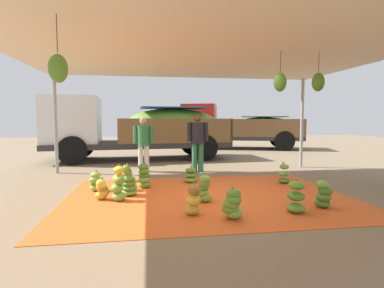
{
  "coord_description": "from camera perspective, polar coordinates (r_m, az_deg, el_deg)",
  "views": [
    {
      "loc": [
        -1.17,
        -5.77,
        1.54
      ],
      "look_at": [
        0.03,
        2.27,
        0.89
      ],
      "focal_mm": 27.85,
      "sensor_mm": 36.0,
      "label": 1
    }
  ],
  "objects": [
    {
      "name": "banana_bunch_7",
      "position": [
        4.88,
        0.27,
        -10.83
      ],
      "size": [
        0.3,
        0.31,
        0.53
      ],
      "color": "gold",
      "rests_on": "tarp_orange"
    },
    {
      "name": "banana_bunch_1",
      "position": [
        6.85,
        -9.15,
        -6.17
      ],
      "size": [
        0.38,
        0.39,
        0.59
      ],
      "color": "#60932D",
      "rests_on": "tarp_orange"
    },
    {
      "name": "cargo_truck_far",
      "position": [
        16.43,
        8.35,
        3.3
      ],
      "size": [
        6.71,
        3.98,
        2.4
      ],
      "color": "#2D2D2D",
      "rests_on": "ground"
    },
    {
      "name": "worker_0",
      "position": [
        8.85,
        1.1,
        1.13
      ],
      "size": [
        0.63,
        0.39,
        1.72
      ],
      "color": "#337A4C",
      "rests_on": "ground"
    },
    {
      "name": "worker_1",
      "position": [
        8.97,
        -9.27,
        0.7
      ],
      "size": [
        0.59,
        0.36,
        1.61
      ],
      "color": "silver",
      "rests_on": "ground"
    },
    {
      "name": "cargo_truck_main",
      "position": [
        11.84,
        -10.7,
        3.15
      ],
      "size": [
        7.01,
        2.77,
        2.4
      ],
      "color": "#2D2D2D",
      "rests_on": "ground"
    },
    {
      "name": "banana_bunch_4",
      "position": [
        6.23,
        -11.96,
        -7.92
      ],
      "size": [
        0.39,
        0.39,
        0.46
      ],
      "color": "#75A83D",
      "rests_on": "tarp_orange"
    },
    {
      "name": "banana_bunch_9",
      "position": [
        5.73,
        23.85,
        -8.91
      ],
      "size": [
        0.33,
        0.32,
        0.53
      ],
      "color": "#477523",
      "rests_on": "tarp_orange"
    },
    {
      "name": "tent_canopy",
      "position": [
        5.94,
        3.32,
        17.16
      ],
      "size": [
        8.0,
        7.0,
        2.92
      ],
      "color": "#9EA0A5",
      "rests_on": "ground"
    },
    {
      "name": "banana_bunch_10",
      "position": [
        5.86,
        -13.9,
        -8.43
      ],
      "size": [
        0.38,
        0.35,
        0.51
      ],
      "color": "#75A83D",
      "rests_on": "tarp_orange"
    },
    {
      "name": "banana_bunch_12",
      "position": [
        7.6,
        17.15,
        -5.61
      ],
      "size": [
        0.37,
        0.35,
        0.52
      ],
      "color": "#518428",
      "rests_on": "tarp_orange"
    },
    {
      "name": "banana_bunch_0",
      "position": [
        5.63,
        2.31,
        -8.61
      ],
      "size": [
        0.37,
        0.34,
        0.55
      ],
      "color": "#75A83D",
      "rests_on": "tarp_orange"
    },
    {
      "name": "banana_bunch_11",
      "position": [
        7.67,
        -12.33,
        -5.53
      ],
      "size": [
        0.34,
        0.35,
        0.45
      ],
      "color": "#518428",
      "rests_on": "tarp_orange"
    },
    {
      "name": "ground_plane",
      "position": [
        8.98,
        -0.85,
        -5.28
      ],
      "size": [
        40.0,
        40.0,
        0.0
      ],
      "primitive_type": "plane",
      "color": "#7F6B51"
    },
    {
      "name": "tarp_orange",
      "position": [
        6.09,
        2.94,
        -10.01
      ],
      "size": [
        5.58,
        4.03,
        0.01
      ],
      "primitive_type": "cube",
      "color": "#E05B23",
      "rests_on": "ground"
    },
    {
      "name": "banana_bunch_3",
      "position": [
        7.38,
        -0.25,
        -6.05
      ],
      "size": [
        0.41,
        0.43,
        0.42
      ],
      "color": "#60932D",
      "rests_on": "tarp_orange"
    },
    {
      "name": "banana_bunch_5",
      "position": [
        5.29,
        19.3,
        -9.71
      ],
      "size": [
        0.43,
        0.43,
        0.58
      ],
      "color": "#60932D",
      "rests_on": "tarp_orange"
    },
    {
      "name": "banana_bunch_13",
      "position": [
        6.81,
        -17.92,
        -6.94
      ],
      "size": [
        0.36,
        0.36,
        0.46
      ],
      "color": "#75A83D",
      "rests_on": "tarp_orange"
    },
    {
      "name": "banana_bunch_6",
      "position": [
        4.73,
        7.74,
        -11.45
      ],
      "size": [
        0.44,
        0.39,
        0.51
      ],
      "color": "#75A83D",
      "rests_on": "tarp_orange"
    },
    {
      "name": "banana_bunch_8",
      "position": [
        6.76,
        -13.73,
        -6.5
      ],
      "size": [
        0.39,
        0.41,
        0.56
      ],
      "color": "gold",
      "rests_on": "tarp_orange"
    },
    {
      "name": "banana_bunch_2",
      "position": [
        6.04,
        -16.86,
        -8.41
      ],
      "size": [
        0.35,
        0.32,
        0.44
      ],
      "color": "gold",
      "rests_on": "tarp_orange"
    }
  ]
}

